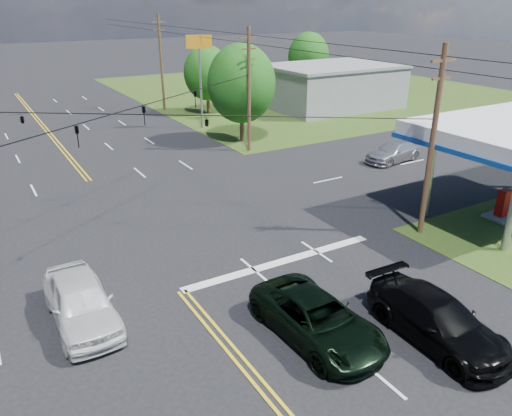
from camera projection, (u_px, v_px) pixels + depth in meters
ground at (125, 223)px, 27.20m from camera, size 280.00×280.00×0.00m
grass_ne at (304, 89)px, 69.06m from camera, size 46.00×48.00×0.03m
stop_bar at (282, 262)px, 23.18m from camera, size 10.00×0.50×0.02m
retail_ne at (331, 87)px, 56.33m from camera, size 14.00×10.00×4.40m
pole_se at (432, 141)px, 24.25m from camera, size 1.60×0.28×9.50m
pole_ne at (249, 89)px, 38.56m from camera, size 1.60×0.28×9.50m
pole_right_far at (161, 62)px, 53.58m from camera, size 1.60×0.28×10.00m
span_wire_signals at (113, 114)px, 24.89m from camera, size 26.00×18.00×1.13m
power_lines at (119, 64)px, 22.30m from camera, size 26.04×100.00×0.64m
tree_right_a at (241, 84)px, 41.44m from camera, size 5.70×5.70×8.18m
tree_right_b at (207, 73)px, 52.41m from camera, size 4.94×4.94×7.09m
tree_far_r at (308, 56)px, 65.26m from camera, size 5.32×5.32×7.63m
pickup_dkgreen at (317, 319)px, 17.70m from camera, size 2.81×5.74×1.57m
suv_black at (437, 319)px, 17.60m from camera, size 2.50×5.75×1.65m
pickup_white at (81, 302)px, 18.50m from camera, size 2.15×5.30×1.80m
sedan_far at (394, 152)px, 37.54m from camera, size 5.21×2.64×1.45m
polesign_ne at (199, 56)px, 45.06m from camera, size 2.29×0.96×8.45m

